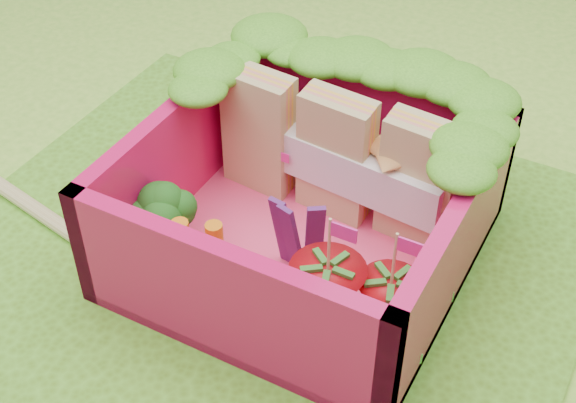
# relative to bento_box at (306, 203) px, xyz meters

# --- Properties ---
(ground) EXTENTS (14.00, 14.00, 0.00)m
(ground) POSITION_rel_bento_box_xyz_m (-0.16, -0.23, -0.31)
(ground) COLOR #73BD35
(ground) RESTS_ON ground
(placemat) EXTENTS (2.60, 2.60, 0.03)m
(placemat) POSITION_rel_bento_box_xyz_m (-0.16, -0.23, -0.29)
(placemat) COLOR #559120
(placemat) RESTS_ON ground
(bento_floor) EXTENTS (1.30, 1.30, 0.05)m
(bento_floor) POSITION_rel_bento_box_xyz_m (0.00, 0.00, -0.25)
(bento_floor) COLOR #FA3F70
(bento_floor) RESTS_ON placemat
(bento_box) EXTENTS (1.30, 1.30, 0.55)m
(bento_box) POSITION_rel_bento_box_xyz_m (0.00, 0.00, 0.00)
(bento_box) COLOR #D61254
(bento_box) RESTS_ON placemat
(lettuce_ruffle) EXTENTS (1.43, 0.77, 0.11)m
(lettuce_ruffle) POSITION_rel_bento_box_xyz_m (-0.00, 0.46, 0.33)
(lettuce_ruffle) COLOR #3A8718
(lettuce_ruffle) RESTS_ON bento_box
(sandwich_stack) EXTENTS (1.07, 0.27, 0.56)m
(sandwich_stack) POSITION_rel_bento_box_xyz_m (0.01, 0.28, 0.05)
(sandwich_stack) COLOR tan
(sandwich_stack) RESTS_ON bento_floor
(broccoli) EXTENTS (0.32, 0.32, 0.26)m
(broccoli) POSITION_rel_bento_box_xyz_m (-0.49, -0.30, -0.04)
(broccoli) COLOR #78A952
(broccoli) RESTS_ON bento_floor
(carrot_sticks) EXTENTS (0.18, 0.14, 0.27)m
(carrot_sticks) POSITION_rel_bento_box_xyz_m (-0.29, -0.35, -0.09)
(carrot_sticks) COLOR orange
(carrot_sticks) RESTS_ON bento_floor
(purple_wedges) EXTENTS (0.19, 0.10, 0.38)m
(purple_wedges) POSITION_rel_bento_box_xyz_m (0.04, -0.16, -0.04)
(purple_wedges) COLOR #4E195A
(purple_wedges) RESTS_ON bento_floor
(strawberry_left) EXTENTS (0.28, 0.28, 0.52)m
(strawberry_left) POSITION_rel_bento_box_xyz_m (0.27, -0.34, -0.08)
(strawberry_left) COLOR red
(strawberry_left) RESTS_ON bento_floor
(strawberry_right) EXTENTS (0.24, 0.24, 0.48)m
(strawberry_right) POSITION_rel_bento_box_xyz_m (0.48, -0.26, -0.10)
(strawberry_right) COLOR red
(strawberry_right) RESTS_ON bento_floor
(snap_peas) EXTENTS (0.58, 0.54, 0.05)m
(snap_peas) POSITION_rel_bento_box_xyz_m (0.40, -0.24, -0.20)
(snap_peas) COLOR #57C43D
(snap_peas) RESTS_ON bento_floor
(chopsticks) EXTENTS (2.24, 0.49, 0.05)m
(chopsticks) POSITION_rel_bento_box_xyz_m (-1.16, -0.35, -0.25)
(chopsticks) COLOR tan
(chopsticks) RESTS_ON placemat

